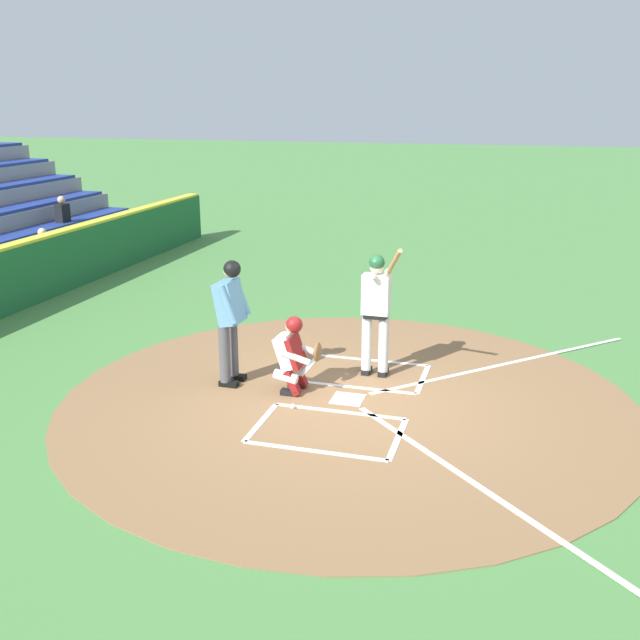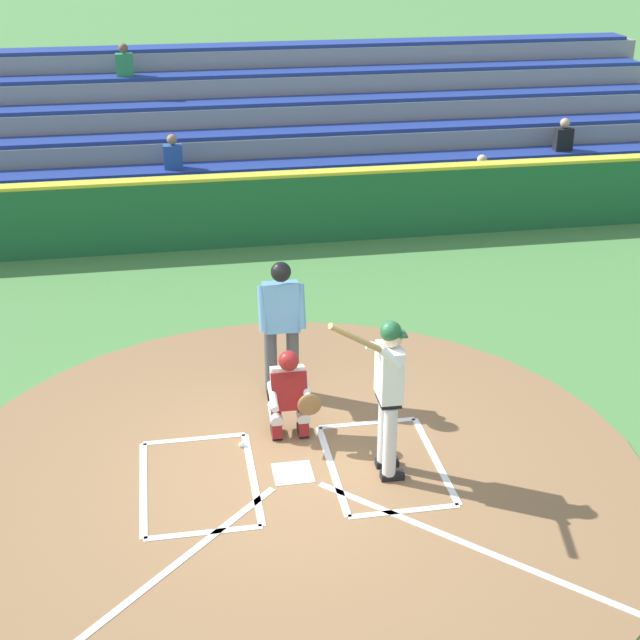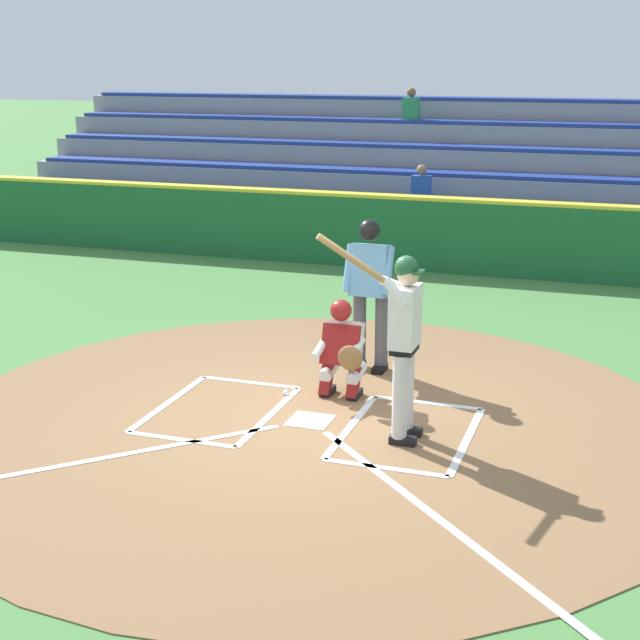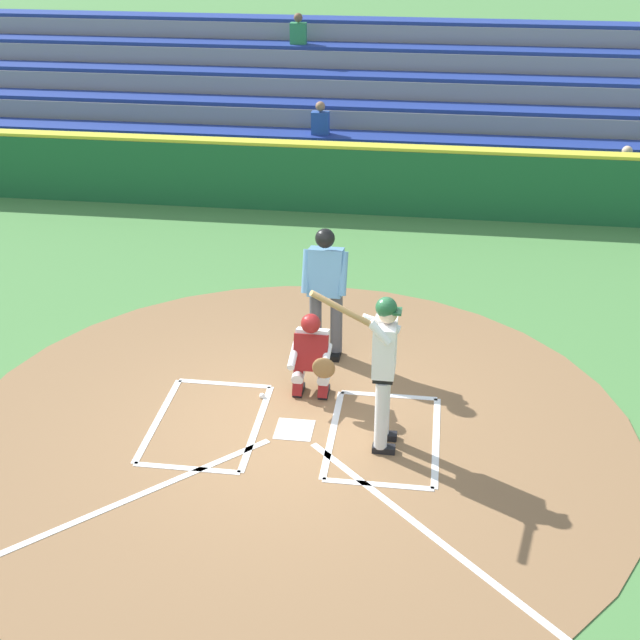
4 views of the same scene
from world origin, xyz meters
TOP-DOWN VIEW (x-y plane):
  - ground_plane at (0.00, 0.00)m, footprint 120.00×120.00m
  - dirt_circle at (0.00, 0.00)m, footprint 8.00×8.00m
  - home_plate_and_chalk at (0.00, 0.88)m, footprint 7.93×4.91m
  - batter at (-1.02, 0.17)m, footprint 0.93×0.70m
  - catcher at (-0.09, -0.82)m, footprint 0.59×0.61m
  - plate_umpire at (-0.13, -1.79)m, footprint 0.59×0.42m
  - baseball at (0.51, -0.64)m, footprint 0.07×0.07m
  - backstop_wall at (0.00, -7.50)m, footprint 22.00×0.36m
  - bleacher_stand at (-0.00, -11.33)m, footprint 20.00×5.10m

SIDE VIEW (x-z plane):
  - ground_plane at x=0.00m, z-range 0.00..0.00m
  - dirt_circle at x=0.00m, z-range 0.00..0.01m
  - home_plate_and_chalk at x=0.00m, z-range 0.01..0.02m
  - baseball at x=0.51m, z-range 0.00..0.07m
  - catcher at x=-0.09m, z-range 0.02..1.15m
  - backstop_wall at x=0.00m, z-range 0.00..1.31m
  - bleacher_stand at x=0.00m, z-range -0.50..2.50m
  - plate_umpire at x=-0.13m, z-range 0.14..2.01m
  - batter at x=-1.02m, z-range 0.04..2.16m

